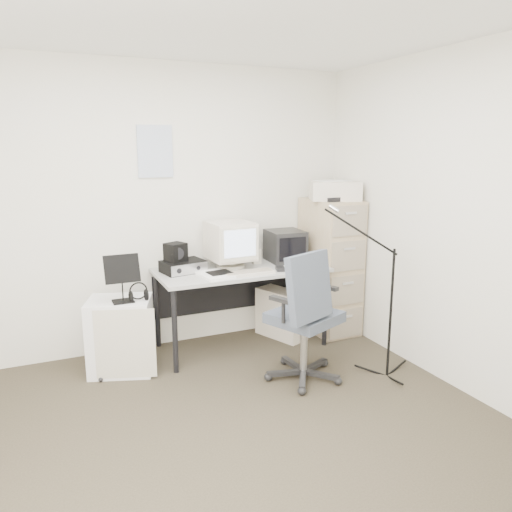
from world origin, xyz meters
name	(u,v)px	position (x,y,z in m)	size (l,w,h in m)	color
floor	(238,446)	(0.00, 0.00, -0.01)	(3.60, 3.60, 0.01)	#2E291C
ceiling	(234,3)	(0.00, 0.00, 2.50)	(3.60, 3.60, 0.01)	white
wall_back	(159,209)	(0.00, 1.80, 1.25)	(3.60, 0.02, 2.50)	silver
wall_right	(473,225)	(1.80, 0.00, 1.25)	(0.02, 3.60, 2.50)	silver
wall_calendar	(155,151)	(-0.02, 1.79, 1.75)	(0.30, 0.02, 0.44)	white
filing_cabinet	(330,266)	(1.58, 1.48, 0.65)	(0.40, 0.60, 1.30)	tan
printer	(335,191)	(1.58, 1.43, 1.39)	(0.45, 0.31, 0.17)	beige
desk	(241,307)	(0.63, 1.45, 0.36)	(1.50, 0.70, 0.73)	#ACACAC
crt_monitor	(230,245)	(0.56, 1.53, 0.94)	(0.37, 0.39, 0.41)	beige
crt_tv	(285,246)	(1.13, 1.56, 0.88)	(0.32, 0.34, 0.29)	black
desk_speaker	(256,256)	(0.84, 1.58, 0.80)	(0.07, 0.07, 0.14)	beige
keyboard	(249,273)	(0.61, 1.23, 0.74)	(0.43, 0.15, 0.02)	beige
mouse	(280,269)	(0.91, 1.24, 0.75)	(0.07, 0.11, 0.03)	black
radio_receiver	(183,266)	(0.12, 1.54, 0.78)	(0.35, 0.25, 0.10)	black
radio_speaker	(176,252)	(0.06, 1.55, 0.91)	(0.16, 0.15, 0.16)	black
papers	(215,275)	(0.33, 1.29, 0.74)	(0.23, 0.32, 0.02)	white
pc_tower	(281,314)	(1.07, 1.50, 0.23)	(0.22, 0.49, 0.46)	beige
office_chair	(305,315)	(0.82, 0.64, 0.53)	(0.61, 0.61, 1.05)	#505964
side_cart	(121,335)	(-0.46, 1.37, 0.30)	(0.49, 0.39, 0.60)	silver
music_stand	(122,278)	(-0.44, 1.28, 0.80)	(0.27, 0.14, 0.39)	black
headphones	(139,295)	(-0.32, 1.27, 0.65)	(0.16, 0.16, 0.03)	black
mic_stand	(392,294)	(1.46, 0.41, 0.68)	(0.02, 0.02, 1.35)	black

